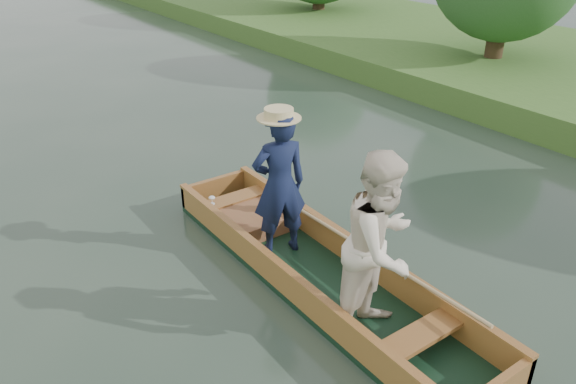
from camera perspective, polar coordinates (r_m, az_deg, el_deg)
ground at (r=6.84m, az=2.96°, el=-8.98°), size 120.00×120.00×0.00m
punt at (r=6.20m, az=4.41°, el=-4.65°), size 1.22×5.00×2.08m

